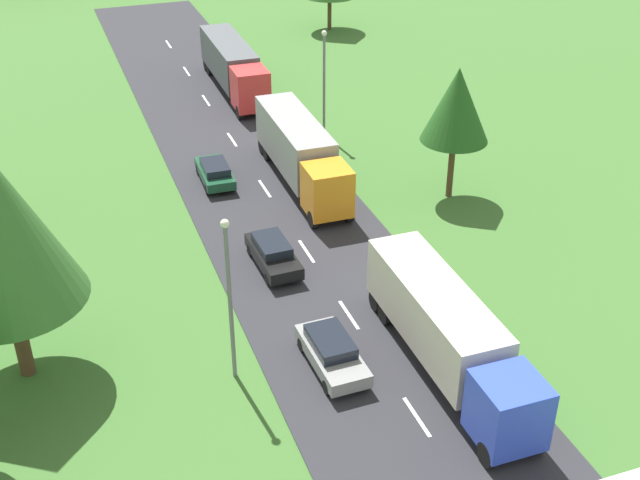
# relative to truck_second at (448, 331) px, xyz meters

# --- Properties ---
(road) EXTENTS (10.00, 140.00, 0.06)m
(road) POSITION_rel_truck_second_xyz_m (-2.41, -5.48, -2.04)
(road) COLOR #2B2B30
(road) RESTS_ON ground
(truck_second) EXTENTS (2.54, 11.92, 3.49)m
(truck_second) POSITION_rel_truck_second_xyz_m (0.00, 0.00, 0.00)
(truck_second) COLOR blue
(truck_second) RESTS_ON road
(truck_third) EXTENTS (2.66, 11.86, 3.77)m
(truck_third) POSITION_rel_truck_second_xyz_m (-0.07, 19.07, 0.12)
(truck_third) COLOR orange
(truck_third) RESTS_ON road
(truck_fourth) EXTENTS (2.65, 12.70, 3.61)m
(truck_fourth) POSITION_rel_truck_second_xyz_m (0.21, 36.14, 0.07)
(truck_fourth) COLOR red
(truck_fourth) RESTS_ON road
(car_third) EXTENTS (1.97, 4.51, 1.47)m
(car_third) POSITION_rel_truck_second_xyz_m (-4.49, 1.83, -1.24)
(car_third) COLOR gray
(car_third) RESTS_ON road
(car_fourth) EXTENTS (1.89, 4.47, 1.46)m
(car_fourth) POSITION_rel_truck_second_xyz_m (-4.49, 10.41, -1.24)
(car_fourth) COLOR black
(car_fourth) RESTS_ON road
(car_fifth) EXTENTS (1.89, 4.29, 1.36)m
(car_fifth) POSITION_rel_truck_second_xyz_m (-5.03, 20.87, -1.28)
(car_fifth) COLOR #19472D
(car_fifth) RESTS_ON road
(lamppost_second) EXTENTS (0.36, 0.36, 7.65)m
(lamppost_second) POSITION_rel_truck_second_xyz_m (-8.58, 2.72, 2.23)
(lamppost_second) COLOR slate
(lamppost_second) RESTS_ON ground
(lamppost_third) EXTENTS (0.36, 0.36, 7.38)m
(lamppost_third) POSITION_rel_truck_second_xyz_m (3.87, 25.62, 2.09)
(lamppost_third) COLOR slate
(lamppost_third) RESTS_ON ground
(tree_birch) EXTENTS (3.94, 3.94, 7.98)m
(tree_birch) POSITION_rel_truck_second_xyz_m (7.79, 14.47, 3.72)
(tree_birch) COLOR #513823
(tree_birch) RESTS_ON ground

